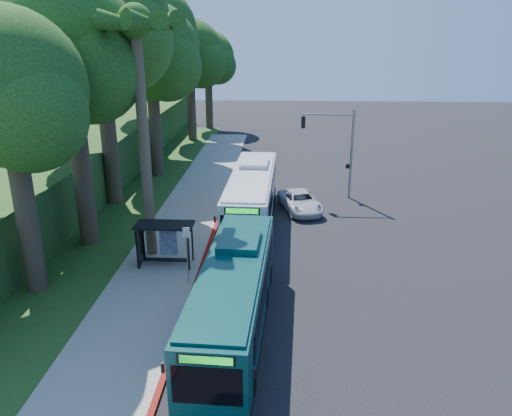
# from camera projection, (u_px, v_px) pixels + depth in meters

# --- Properties ---
(ground) EXTENTS (140.00, 140.00, 0.00)m
(ground) POSITION_uv_depth(u_px,v_px,m) (290.00, 247.00, 30.62)
(ground) COLOR black
(ground) RESTS_ON ground
(sidewalk) EXTENTS (4.50, 70.00, 0.12)m
(sidewalk) POSITION_uv_depth(u_px,v_px,m) (173.00, 244.00, 30.95)
(sidewalk) COLOR gray
(sidewalk) RESTS_ON ground
(red_curb) EXTENTS (0.25, 30.00, 0.13)m
(red_curb) POSITION_uv_depth(u_px,v_px,m) (199.00, 274.00, 27.07)
(red_curb) COLOR maroon
(red_curb) RESTS_ON ground
(grass_verge) EXTENTS (8.00, 70.00, 0.06)m
(grass_verge) POSITION_uv_depth(u_px,v_px,m) (109.00, 215.00, 35.94)
(grass_verge) COLOR #234719
(grass_verge) RESTS_ON ground
(bus_shelter) EXTENTS (3.20, 1.51, 2.55)m
(bus_shelter) POSITION_uv_depth(u_px,v_px,m) (161.00, 236.00, 27.67)
(bus_shelter) COLOR black
(bus_shelter) RESTS_ON ground
(stop_sign_pole) EXTENTS (0.35, 0.06, 3.17)m
(stop_sign_pole) POSITION_uv_depth(u_px,v_px,m) (187.00, 247.00, 25.48)
(stop_sign_pole) COLOR gray
(stop_sign_pole) RESTS_ON ground
(traffic_signal_pole) EXTENTS (4.10, 0.30, 7.00)m
(traffic_signal_pole) POSITION_uv_depth(u_px,v_px,m) (339.00, 143.00, 38.39)
(traffic_signal_pole) COLOR gray
(traffic_signal_pole) RESTS_ON ground
(palm_tree) EXTENTS (4.20, 4.20, 14.40)m
(palm_tree) POSITION_uv_depth(u_px,v_px,m) (136.00, 34.00, 25.48)
(palm_tree) COLOR #4C3F2D
(palm_tree) RESTS_ON ground
(tree_0) EXTENTS (8.40, 8.00, 15.70)m
(tree_0) POSITION_uv_depth(u_px,v_px,m) (70.00, 57.00, 27.47)
(tree_0) COLOR #382B1E
(tree_0) RESTS_ON ground
(tree_1) EXTENTS (10.50, 10.00, 18.26)m
(tree_1) POSITION_uv_depth(u_px,v_px,m) (100.00, 28.00, 34.54)
(tree_1) COLOR #382B1E
(tree_1) RESTS_ON ground
(tree_2) EXTENTS (8.82, 8.40, 15.12)m
(tree_2) POSITION_uv_depth(u_px,v_px,m) (152.00, 57.00, 42.76)
(tree_2) COLOR #382B1E
(tree_2) RESTS_ON ground
(tree_3) EXTENTS (10.08, 9.60, 17.28)m
(tree_3) POSITION_uv_depth(u_px,v_px,m) (151.00, 38.00, 49.89)
(tree_3) COLOR #382B1E
(tree_3) RESTS_ON ground
(tree_4) EXTENTS (8.40, 8.00, 14.14)m
(tree_4) POSITION_uv_depth(u_px,v_px,m) (190.00, 57.00, 58.06)
(tree_4) COLOR #382B1E
(tree_4) RESTS_ON ground
(tree_5) EXTENTS (7.35, 7.00, 12.86)m
(tree_5) POSITION_uv_depth(u_px,v_px,m) (208.00, 61.00, 65.80)
(tree_5) COLOR #382B1E
(tree_5) RESTS_ON ground
(tree_6) EXTENTS (7.56, 7.20, 13.74)m
(tree_6) POSITION_uv_depth(u_px,v_px,m) (9.00, 97.00, 22.34)
(tree_6) COLOR #382B1E
(tree_6) RESTS_ON ground
(white_bus) EXTENTS (3.12, 13.13, 3.89)m
(white_bus) POSITION_uv_depth(u_px,v_px,m) (252.00, 196.00, 34.06)
(white_bus) COLOR silver
(white_bus) RESTS_ON ground
(teal_bus) EXTENTS (3.16, 12.32, 3.64)m
(teal_bus) POSITION_uv_depth(u_px,v_px,m) (234.00, 295.00, 21.47)
(teal_bus) COLOR #0A3A37
(teal_bus) RESTS_ON ground
(pickup) EXTENTS (3.64, 5.54, 1.42)m
(pickup) POSITION_uv_depth(u_px,v_px,m) (300.00, 202.00, 36.68)
(pickup) COLOR silver
(pickup) RESTS_ON ground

